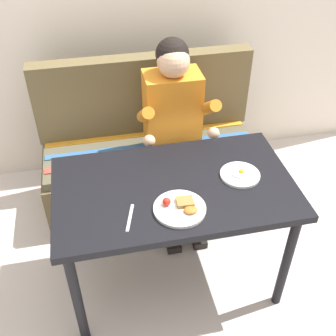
% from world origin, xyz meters
% --- Properties ---
extents(ground_plane, '(8.00, 8.00, 0.00)m').
position_xyz_m(ground_plane, '(0.00, 0.00, 0.00)').
color(ground_plane, beige).
extents(table, '(1.20, 0.70, 0.73)m').
position_xyz_m(table, '(0.00, 0.00, 0.65)').
color(table, black).
rests_on(table, ground).
extents(couch, '(1.44, 0.56, 1.00)m').
position_xyz_m(couch, '(0.00, 0.76, 0.33)').
color(couch, brown).
rests_on(couch, ground).
extents(person, '(0.45, 0.61, 1.21)m').
position_xyz_m(person, '(0.13, 0.59, 0.74)').
color(person, orange).
rests_on(person, ground).
extents(plate_breakfast, '(0.25, 0.25, 0.05)m').
position_xyz_m(plate_breakfast, '(-0.01, -0.17, 0.74)').
color(plate_breakfast, white).
rests_on(plate_breakfast, table).
extents(plate_eggs, '(0.20, 0.20, 0.04)m').
position_xyz_m(plate_eggs, '(0.34, 0.00, 0.74)').
color(plate_eggs, white).
rests_on(plate_eggs, table).
extents(fork, '(0.06, 0.17, 0.00)m').
position_xyz_m(fork, '(-0.25, -0.18, 0.73)').
color(fork, silver).
rests_on(fork, table).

